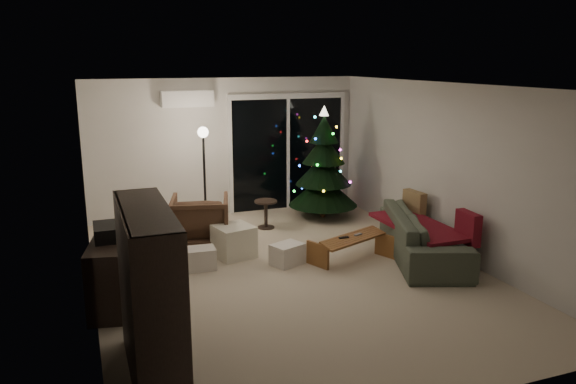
# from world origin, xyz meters

# --- Properties ---
(room) EXTENTS (6.50, 7.51, 2.60)m
(room) POSITION_xyz_m (0.46, 1.49, 1.02)
(room) COLOR beige
(room) RESTS_ON ground
(bookshelf) EXTENTS (1.01, 1.62, 1.59)m
(bookshelf) POSITION_xyz_m (-2.25, -1.97, 0.80)
(bookshelf) COLOR black
(bookshelf) RESTS_ON floor
(media_cabinet) EXTENTS (0.72, 1.35, 0.80)m
(media_cabinet) POSITION_xyz_m (-2.25, -0.19, 0.40)
(media_cabinet) COLOR black
(media_cabinet) RESTS_ON floor
(stereo) EXTENTS (0.41, 0.48, 0.17)m
(stereo) POSITION_xyz_m (-2.25, -0.19, 0.89)
(stereo) COLOR black
(stereo) RESTS_ON media_cabinet
(armchair) EXTENTS (1.05, 1.07, 0.80)m
(armchair) POSITION_xyz_m (-0.88, 1.51, 0.40)
(armchair) COLOR brown
(armchair) RESTS_ON floor
(ottoman) EXTENTS (0.62, 0.62, 0.46)m
(ottoman) POSITION_xyz_m (-0.52, 0.88, 0.23)
(ottoman) COLOR beige
(ottoman) RESTS_ON floor
(cardboard_box_a) EXTENTS (0.43, 0.34, 0.30)m
(cardboard_box_a) POSITION_xyz_m (-1.09, 0.57, 0.15)
(cardboard_box_a) COLOR silver
(cardboard_box_a) RESTS_ON floor
(cardboard_box_b) EXTENTS (0.52, 0.46, 0.30)m
(cardboard_box_b) POSITION_xyz_m (0.09, 0.31, 0.15)
(cardboard_box_b) COLOR silver
(cardboard_box_b) RESTS_ON floor
(side_table) EXTENTS (0.50, 0.50, 0.48)m
(side_table) POSITION_xyz_m (0.37, 2.07, 0.24)
(side_table) COLOR black
(side_table) RESTS_ON floor
(floor_lamp) EXTENTS (0.27, 0.27, 1.70)m
(floor_lamp) POSITION_xyz_m (-0.63, 2.26, 0.85)
(floor_lamp) COLOR black
(floor_lamp) RESTS_ON floor
(sofa) EXTENTS (1.64, 2.45, 0.67)m
(sofa) POSITION_xyz_m (2.05, -0.11, 0.33)
(sofa) COLOR #4A5742
(sofa) RESTS_ON floor
(sofa_throw) EXTENTS (0.71, 1.64, 0.05)m
(sofa_throw) POSITION_xyz_m (1.95, -0.11, 0.48)
(sofa_throw) COLOR maroon
(sofa_throw) RESTS_ON sofa
(cushion_a) EXTENTS (0.17, 0.45, 0.44)m
(cushion_a) POSITION_xyz_m (2.30, 0.54, 0.60)
(cushion_a) COLOR #A78052
(cushion_a) RESTS_ON sofa
(cushion_b) EXTENTS (0.16, 0.45, 0.44)m
(cushion_b) POSITION_xyz_m (2.30, -0.76, 0.60)
(cushion_b) COLOR maroon
(cushion_b) RESTS_ON sofa
(coffee_table) EXTENTS (1.23, 0.82, 0.37)m
(coffee_table) POSITION_xyz_m (1.01, 0.08, 0.18)
(coffee_table) COLOR brown
(coffee_table) RESTS_ON floor
(remote_a) EXTENTS (0.14, 0.04, 0.02)m
(remote_a) POSITION_xyz_m (0.86, 0.08, 0.38)
(remote_a) COLOR black
(remote_a) RESTS_ON coffee_table
(remote_b) EXTENTS (0.14, 0.08, 0.02)m
(remote_b) POSITION_xyz_m (1.11, 0.13, 0.38)
(remote_b) COLOR slate
(remote_b) RESTS_ON coffee_table
(christmas_tree) EXTENTS (1.64, 1.64, 2.02)m
(christmas_tree) POSITION_xyz_m (1.56, 2.36, 1.01)
(christmas_tree) COLOR black
(christmas_tree) RESTS_ON floor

